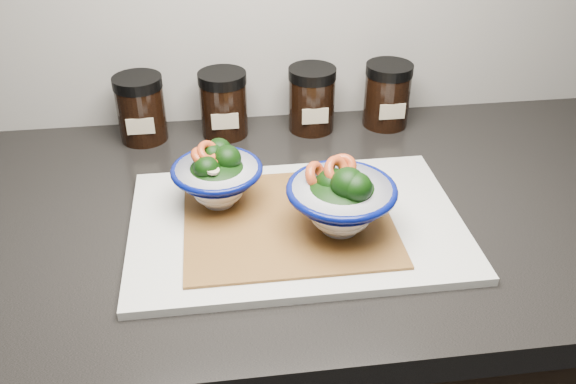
{
  "coord_description": "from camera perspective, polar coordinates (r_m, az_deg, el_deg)",
  "views": [
    {
      "loc": [
        -0.04,
        0.73,
        1.4
      ],
      "look_at": [
        0.05,
        1.4,
        0.96
      ],
      "focal_mm": 38.0,
      "sensor_mm": 36.0,
      "label": 1
    }
  ],
  "objects": [
    {
      "name": "bowl_right",
      "position": [
        0.79,
        4.99,
        -0.71
      ],
      "size": [
        0.14,
        0.14,
        0.11
      ],
      "rotation": [
        0.0,
        0.0,
        -0.31
      ],
      "color": "white",
      "rests_on": "bamboo_mat"
    },
    {
      "name": "spice_jar_c",
      "position": [
        1.07,
        2.23,
        8.69
      ],
      "size": [
        0.08,
        0.08,
        0.11
      ],
      "color": "black",
      "rests_on": "countertop"
    },
    {
      "name": "cutting_board",
      "position": [
        0.84,
        0.79,
        -3.01
      ],
      "size": [
        0.45,
        0.3,
        0.01
      ],
      "primitive_type": "cube",
      "color": "silver",
      "rests_on": "countertop"
    },
    {
      "name": "spice_jar_d",
      "position": [
        1.1,
        9.26,
        8.96
      ],
      "size": [
        0.08,
        0.08,
        0.11
      ],
      "color": "black",
      "rests_on": "countertop"
    },
    {
      "name": "countertop",
      "position": [
        0.89,
        -3.7,
        -2.74
      ],
      "size": [
        3.5,
        0.6,
        0.04
      ],
      "primitive_type": "cube",
      "color": "black",
      "rests_on": "cabinet"
    },
    {
      "name": "bamboo_mat",
      "position": [
        0.83,
        0.0,
        -2.66
      ],
      "size": [
        0.28,
        0.24,
        0.0
      ],
      "primitive_type": "cube",
      "color": "olive",
      "rests_on": "cutting_board"
    },
    {
      "name": "spice_jar_b",
      "position": [
        1.05,
        -6.04,
        8.2
      ],
      "size": [
        0.08,
        0.08,
        0.11
      ],
      "color": "black",
      "rests_on": "countertop"
    },
    {
      "name": "spice_jar_a",
      "position": [
        1.06,
        -13.6,
        7.61
      ],
      "size": [
        0.08,
        0.08,
        0.11
      ],
      "color": "black",
      "rests_on": "countertop"
    },
    {
      "name": "bowl_left",
      "position": [
        0.85,
        -6.64,
        1.43
      ],
      "size": [
        0.13,
        0.13,
        0.1
      ],
      "rotation": [
        0.0,
        0.0,
        -0.13
      ],
      "color": "white",
      "rests_on": "bamboo_mat"
    }
  ]
}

